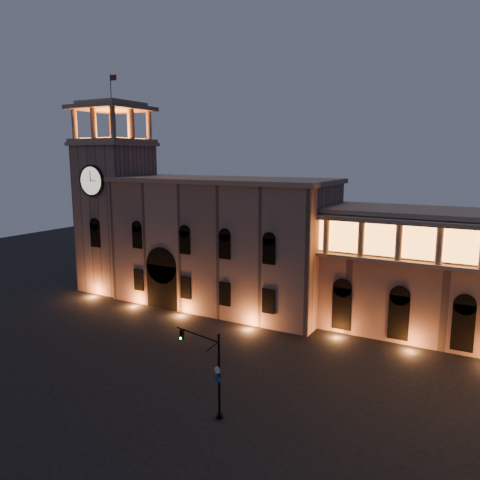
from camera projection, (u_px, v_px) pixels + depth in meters
The scene contains 4 objects.
ground at pixel (125, 366), 46.17m from camera, with size 160.00×160.00×0.00m, color black.
government_building at pixel (222, 242), 64.49m from camera, with size 30.80×12.80×17.60m.
clock_tower at pixel (116, 209), 71.87m from camera, with size 9.80×9.80×32.40m.
traffic_light at pixel (211, 371), 36.88m from camera, with size 5.02×1.38×7.02m.
Camera 1 is at (31.07, -32.23, 20.30)m, focal length 35.00 mm.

